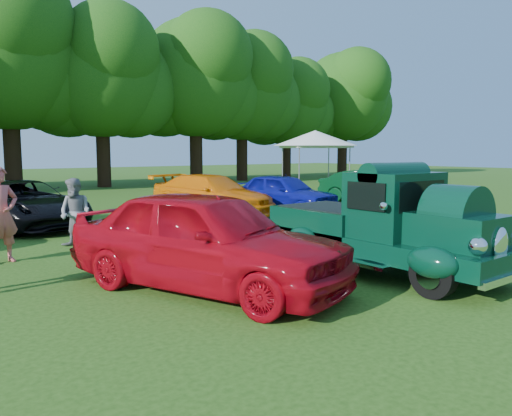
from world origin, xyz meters
TOP-DOWN VIEW (x-y plane):
  - ground at (0.00, 0.00)m, footprint 120.00×120.00m
  - hero_pickup at (1.43, -0.25)m, footprint 2.21×4.75m
  - red_convertible at (-1.85, 0.70)m, footprint 3.51×5.21m
  - back_car_black at (-2.60, 9.53)m, footprint 3.19×5.33m
  - back_car_orange at (3.40, 8.68)m, footprint 3.16×5.20m
  - back_car_blue at (5.79, 7.61)m, footprint 2.48×4.42m
  - back_car_green at (11.07, 8.02)m, footprint 2.73×4.48m
  - spectator_pink at (-4.06, 4.87)m, footprint 0.82×0.67m
  - spectator_grey at (-2.36, 5.59)m, footprint 0.94×0.99m
  - canopy_tent at (12.45, 12.76)m, footprint 5.77×5.77m

SIDE VIEW (x-z plane):
  - ground at x=0.00m, z-range 0.00..0.00m
  - back_car_black at x=-2.60m, z-range 0.00..1.39m
  - back_car_green at x=11.07m, z-range 0.00..1.39m
  - back_car_orange at x=3.40m, z-range 0.00..1.41m
  - back_car_blue at x=5.79m, z-range 0.00..1.42m
  - hero_pickup at x=1.43m, z-range -0.12..1.73m
  - spectator_grey at x=-2.36m, z-range 0.00..1.62m
  - red_convertible at x=-1.85m, z-range 0.00..1.65m
  - spectator_pink at x=-4.06m, z-range 0.00..1.95m
  - canopy_tent at x=12.45m, z-range 1.22..4.51m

